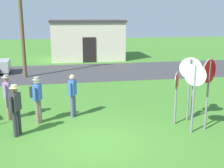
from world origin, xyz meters
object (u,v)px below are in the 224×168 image
Objects in this scene: stop_sign_tallest at (194,81)px; person_in_dark_shirt at (8,94)px; stop_sign_nearest at (190,78)px; stop_sign_leaning_right at (209,81)px; stop_sign_far_back at (176,90)px; person_near_signs at (73,93)px; person_with_sunhat at (15,107)px; utility_pole at (21,17)px; person_in_teal at (37,96)px; stop_sign_center_cluster at (194,87)px.

person_in_dark_shirt is (-7.01, 1.00, -0.47)m from stop_sign_tallest.
stop_sign_leaning_right is (0.25, -0.88, 0.07)m from stop_sign_nearest.
stop_sign_tallest reaches higher than stop_sign_far_back.
stop_sign_far_back is at bearing -21.84° from person_near_signs.
person_in_dark_shirt is at bearing 168.21° from stop_sign_nearest.
utility_pole is at bearing 94.99° from person_with_sunhat.
person_near_signs is at bearing -3.29° from person_in_dark_shirt.
stop_sign_leaning_right is 1.44× the size of person_in_teal.
stop_sign_center_cluster is at bearing -19.63° from person_in_teal.
stop_sign_leaning_right is at bearing 14.86° from stop_sign_center_cluster.
stop_sign_nearest is 0.92m from stop_sign_leaning_right.
stop_sign_leaning_right is 7.31m from person_in_dark_shirt.
stop_sign_nearest is at bearing 2.30° from person_with_sunhat.
utility_pole is 4.17× the size of person_in_dark_shirt.
person_with_sunhat is at bearing -142.03° from person_near_signs.
person_in_teal is (-4.94, 1.02, -0.30)m from stop_sign_far_back.
person_near_signs is (-4.58, 0.86, -0.50)m from stop_sign_tallest.
stop_sign_far_back reaches higher than person_in_dark_shirt.
utility_pole reaches higher than person_with_sunhat.
stop_sign_tallest is at bearing -10.61° from person_near_signs.
stop_sign_tallest is at bearing -4.14° from person_in_teal.
person_in_teal is at bearing 168.28° from stop_sign_far_back.
stop_sign_leaning_right is 5.02m from person_near_signs.
person_in_dark_shirt is at bearing 153.05° from person_in_teal.
stop_sign_far_back reaches higher than person_in_teal.
stop_sign_far_back is 0.90× the size of stop_sign_tallest.
person_in_dark_shirt is (-6.66, 1.39, -0.69)m from stop_sign_nearest.
stop_sign_center_cluster is at bearing -7.75° from person_with_sunhat.
utility_pole reaches higher than stop_sign_leaning_right.
person_in_teal is 1.23m from person_with_sunhat.
stop_sign_tallest is 6.54m from person_with_sunhat.
person_with_sunhat is at bearing -119.87° from person_in_teal.
stop_sign_leaning_right reaches higher than person_in_teal.
stop_sign_leaning_right reaches higher than stop_sign_far_back.
person_near_signs is at bearing 169.39° from stop_sign_tallest.
person_near_signs is 0.97× the size of person_with_sunhat.
utility_pole is 8.18m from person_in_dark_shirt.
stop_sign_nearest is 5.63m from person_in_teal.
stop_sign_center_cluster is 1.37× the size of person_in_teal.
stop_sign_leaning_right is (-0.10, -1.28, 0.29)m from stop_sign_tallest.
person_near_signs is at bearing 158.16° from stop_sign_far_back.
stop_sign_far_back is at bearing 107.48° from stop_sign_center_cluster.
stop_sign_leaning_right is at bearing -74.02° from stop_sign_nearest.
person_in_dark_shirt is at bearing 176.71° from person_near_signs.
stop_sign_leaning_right is 6.47m from person_with_sunhat.
stop_sign_leaning_right is (0.58, 0.15, 0.12)m from stop_sign_center_cluster.
stop_sign_far_back is 1.13m from stop_sign_tallest.
person_near_signs is at bearing 154.52° from stop_sign_leaning_right.
utility_pole reaches higher than stop_sign_tallest.
stop_sign_leaning_right is 6.07m from person_in_teal.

